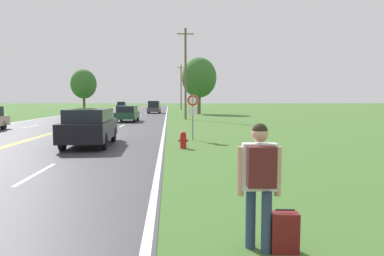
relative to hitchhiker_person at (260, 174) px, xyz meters
The scene contains 13 objects.
hitchhiker_person is the anchor object (origin of this frame).
suitcase 0.89m from the hitchhiker_person, ahead, with size 0.39×0.23×0.62m.
fire_hydrant 10.32m from the hitchhiker_person, 93.43° to the left, with size 0.43×0.27×0.74m.
traffic_sign 13.30m from the hitchhiker_person, 89.95° to the left, with size 0.60×0.10×2.39m.
utility_pole_midground 32.65m from the hitchhiker_person, 88.98° to the left, with size 1.80×0.24×9.70m.
utility_pole_far 66.61m from the hitchhiker_person, 88.85° to the left, with size 1.80×0.24×9.28m.
tree_left_verge 69.97m from the hitchhiker_person, 105.47° to the left, with size 5.19×5.19×8.33m.
tree_behind_sign 46.71m from the hitchhiker_person, 85.95° to the left, with size 5.15×5.15×8.35m.
car_black_suv_nearest 12.43m from the hitchhiker_person, 113.10° to the left, with size 2.04×4.80×1.70m.
car_dark_green_hatchback_mid_near 29.25m from the hitchhiker_person, 100.31° to the left, with size 2.01×4.30×1.53m.
car_dark_grey_van_mid_far 49.64m from the hitchhiker_person, 94.08° to the left, with size 2.06×4.07×1.94m.
car_dark_blue_van_receding 75.53m from the hitchhiker_person, 99.14° to the left, with size 2.11×3.99×1.67m.
car_silver_suv_distant 85.04m from the hitchhiker_person, 93.58° to the left, with size 1.93×4.59×1.69m.
Camera 1 is at (7.37, -2.40, 2.12)m, focal length 32.00 mm.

